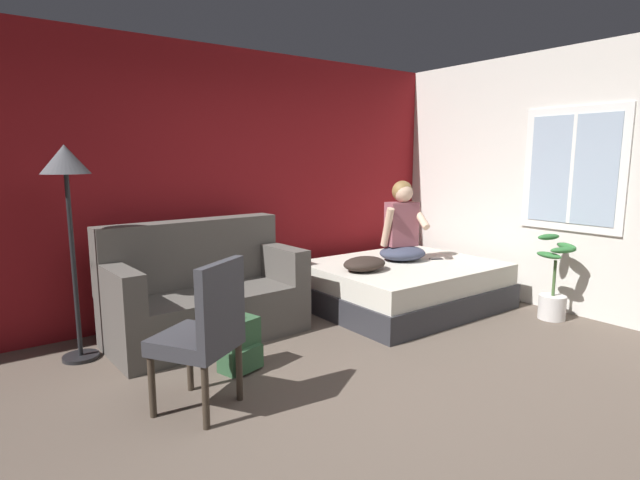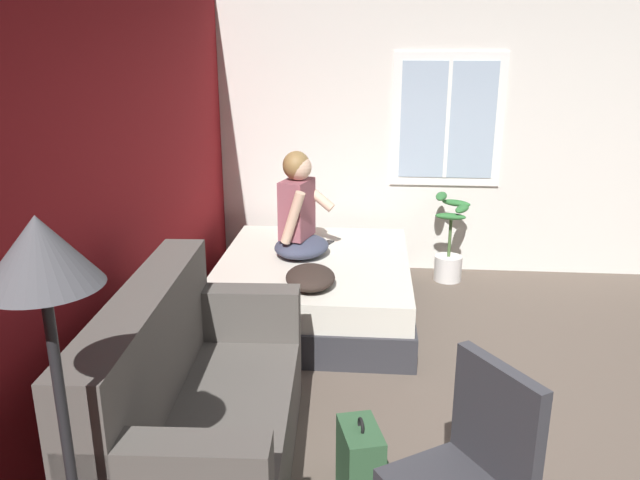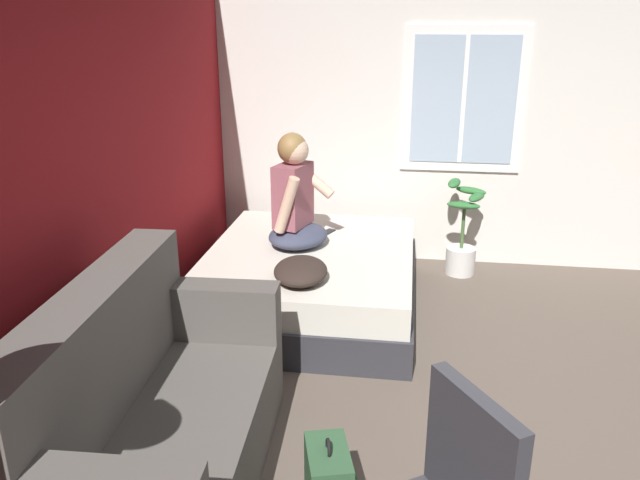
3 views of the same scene
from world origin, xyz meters
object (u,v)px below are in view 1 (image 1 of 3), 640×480
at_px(backpack, 240,346).
at_px(floor_lamp, 67,181).
at_px(cell_phone, 436,259).
at_px(side_chair, 204,331).
at_px(couch, 204,294).
at_px(potted_plant, 553,290).
at_px(throw_pillow, 364,264).
at_px(bed, 403,285).
at_px(person_seated, 402,228).

relative_size(backpack, floor_lamp, 0.27).
bearing_deg(cell_phone, side_chair, 128.09).
height_order(side_chair, cell_phone, side_chair).
relative_size(couch, backpack, 3.79).
xyz_separation_m(backpack, potted_plant, (3.09, -0.76, 0.11)).
bearing_deg(potted_plant, floor_lamp, 156.85).
bearing_deg(potted_plant, throw_pillow, 141.35).
distance_m(bed, backpack, 2.25).
height_order(bed, side_chair, side_chair).
xyz_separation_m(person_seated, potted_plant, (0.78, -1.34, -0.53)).
height_order(bed, potted_plant, potted_plant).
distance_m(backpack, cell_phone, 2.69).
bearing_deg(throw_pillow, couch, 164.20).
xyz_separation_m(bed, side_chair, (-2.67, -0.87, 0.30)).
xyz_separation_m(throw_pillow, cell_phone, (1.03, -0.05, -0.07)).
bearing_deg(bed, cell_phone, -9.75).
xyz_separation_m(side_chair, potted_plant, (3.55, -0.34, -0.23)).
bearing_deg(throw_pillow, side_chair, -157.97).
xyz_separation_m(side_chair, person_seated, (2.76, 1.00, 0.30)).
xyz_separation_m(side_chair, floor_lamp, (-0.48, 1.38, 0.90)).
bearing_deg(potted_plant, bed, 126.23).
xyz_separation_m(couch, side_chair, (-0.54, -1.27, 0.14)).
relative_size(bed, floor_lamp, 1.14).
relative_size(person_seated, potted_plant, 1.03).
height_order(couch, potted_plant, couch).
bearing_deg(throw_pillow, cell_phone, -2.67).
relative_size(couch, potted_plant, 2.04).
bearing_deg(floor_lamp, person_seated, -6.77).
height_order(cell_phone, floor_lamp, floor_lamp).
distance_m(couch, person_seated, 2.28).
bearing_deg(backpack, bed, 11.34).
xyz_separation_m(bed, person_seated, (0.10, 0.13, 0.60)).
bearing_deg(backpack, potted_plant, -13.86).
height_order(person_seated, backpack, person_seated).
bearing_deg(potted_plant, person_seated, 120.42).
distance_m(bed, couch, 2.17).
xyz_separation_m(couch, cell_phone, (2.56, -0.48, 0.09)).
distance_m(couch, backpack, 0.88).
xyz_separation_m(throw_pillow, potted_plant, (1.47, -1.18, -0.25)).
bearing_deg(floor_lamp, bed, -9.33).
xyz_separation_m(cell_phone, floor_lamp, (-3.58, 0.59, 0.94)).
bearing_deg(couch, cell_phone, -10.65).
distance_m(person_seated, cell_phone, 0.53).
bearing_deg(side_chair, bed, 18.03).
bearing_deg(couch, floor_lamp, 173.85).
xyz_separation_m(person_seated, cell_phone, (0.34, -0.21, -0.35)).
bearing_deg(cell_phone, couch, 103.12).
distance_m(person_seated, potted_plant, 1.64).
relative_size(throw_pillow, potted_plant, 0.56).
bearing_deg(backpack, cell_phone, 7.90).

